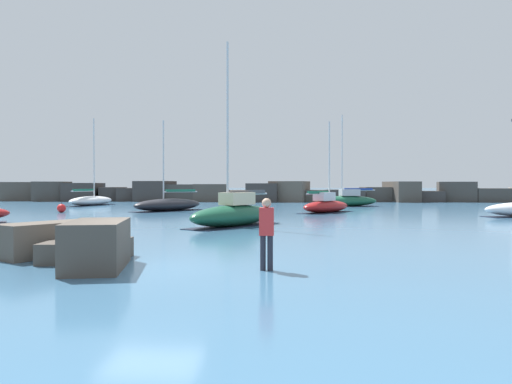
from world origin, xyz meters
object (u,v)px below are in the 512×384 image
(sailboat_moored_0, at_px, (234,213))
(sailboat_moored_6, at_px, (326,205))
(sailboat_moored_3, at_px, (347,200))
(sailboat_moored_4, at_px, (91,200))
(sailboat_moored_5, at_px, (168,205))
(mooring_buoy_orange_near, at_px, (61,208))
(person_on_rocks, at_px, (267,230))

(sailboat_moored_0, height_order, sailboat_moored_6, sailboat_moored_0)
(sailboat_moored_3, relative_size, sailboat_moored_4, 1.00)
(sailboat_moored_0, xyz_separation_m, sailboat_moored_4, (-17.41, 24.11, -0.14))
(sailboat_moored_5, xyz_separation_m, mooring_buoy_orange_near, (-7.61, -2.74, -0.19))
(sailboat_moored_5, distance_m, person_on_rocks, 28.78)
(sailboat_moored_5, relative_size, sailboat_moored_6, 1.04)
(sailboat_moored_4, height_order, person_on_rocks, sailboat_moored_4)
(sailboat_moored_5, relative_size, mooring_buoy_orange_near, 8.47)
(mooring_buoy_orange_near, relative_size, person_on_rocks, 0.48)
(sailboat_moored_6, bearing_deg, sailboat_moored_0, -113.62)
(sailboat_moored_0, distance_m, sailboat_moored_5, 15.81)
(sailboat_moored_3, bearing_deg, sailboat_moored_4, 179.00)
(mooring_buoy_orange_near, bearing_deg, sailboat_moored_5, 19.82)
(sailboat_moored_0, bearing_deg, sailboat_moored_4, 125.83)
(sailboat_moored_4, bearing_deg, person_on_rocks, -62.03)
(sailboat_moored_4, distance_m, sailboat_moored_6, 25.64)
(sailboat_moored_5, distance_m, mooring_buoy_orange_near, 8.09)
(sailboat_moored_0, xyz_separation_m, sailboat_moored_3, (8.35, 23.66, -0.03))
(sailboat_moored_4, height_order, sailboat_moored_5, sailboat_moored_4)
(sailboat_moored_3, relative_size, sailboat_moored_5, 1.23)
(sailboat_moored_3, bearing_deg, sailboat_moored_0, -109.45)
(sailboat_moored_0, distance_m, sailboat_moored_3, 25.09)
(sailboat_moored_3, bearing_deg, sailboat_moored_5, -148.28)
(mooring_buoy_orange_near, bearing_deg, sailboat_moored_3, 28.03)
(sailboat_moored_5, bearing_deg, sailboat_moored_0, -63.97)
(sailboat_moored_0, bearing_deg, mooring_buoy_orange_near, 141.75)
(sailboat_moored_5, relative_size, person_on_rocks, 4.04)
(sailboat_moored_6, height_order, person_on_rocks, sailboat_moored_6)
(sailboat_moored_4, relative_size, sailboat_moored_6, 1.28)
(sailboat_moored_0, relative_size, sailboat_moored_4, 1.04)
(sailboat_moored_3, relative_size, person_on_rocks, 4.96)
(sailboat_moored_3, relative_size, sailboat_moored_6, 1.28)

